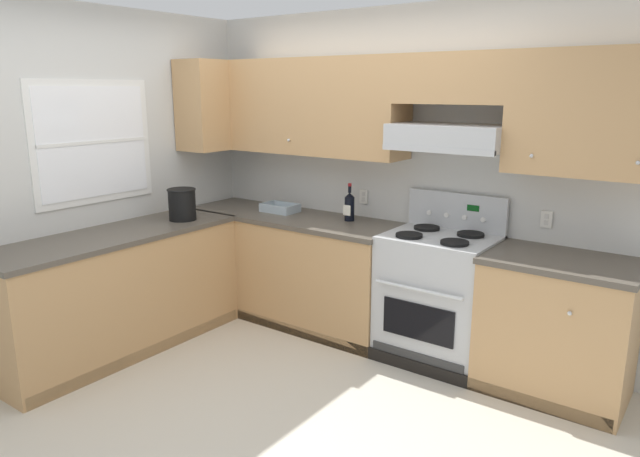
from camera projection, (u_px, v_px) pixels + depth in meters
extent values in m
plane|color=beige|center=(242.00, 396.00, 3.78)|extent=(7.04, 7.04, 0.00)
cube|color=silver|center=(426.00, 177.00, 4.49)|extent=(4.68, 0.12, 2.55)
cube|color=tan|center=(302.00, 106.00, 4.76)|extent=(1.85, 0.34, 0.76)
cube|color=tan|center=(594.00, 113.00, 3.50)|extent=(0.98, 0.34, 0.76)
cube|color=tan|center=(456.00, 78.00, 3.96)|extent=(0.80, 0.34, 0.34)
cube|color=#B7BABC|center=(450.00, 137.00, 4.02)|extent=(0.80, 0.46, 0.17)
cube|color=#B7BABC|center=(436.00, 150.00, 3.86)|extent=(0.80, 0.03, 0.04)
sphere|color=silver|center=(289.00, 140.00, 4.68)|extent=(0.02, 0.02, 0.02)
sphere|color=silver|center=(531.00, 156.00, 3.58)|extent=(0.02, 0.02, 0.02)
sphere|color=silver|center=(638.00, 163.00, 3.25)|extent=(0.02, 0.02, 0.02)
cube|color=silver|center=(364.00, 197.00, 4.78)|extent=(0.08, 0.01, 0.12)
cube|color=silver|center=(363.00, 194.00, 4.77)|extent=(0.03, 0.00, 0.03)
cube|color=silver|center=(363.00, 199.00, 4.78)|extent=(0.03, 0.00, 0.03)
cube|color=silver|center=(546.00, 219.00, 3.94)|extent=(0.08, 0.01, 0.12)
cube|color=silver|center=(547.00, 216.00, 3.94)|extent=(0.03, 0.00, 0.03)
cube|color=silver|center=(546.00, 223.00, 3.95)|extent=(0.03, 0.00, 0.03)
cube|color=silver|center=(92.00, 178.00, 4.49)|extent=(0.12, 4.00, 2.55)
cube|color=white|center=(92.00, 142.00, 4.39)|extent=(0.04, 1.00, 0.92)
cube|color=white|center=(94.00, 142.00, 4.37)|extent=(0.01, 0.90, 0.82)
cube|color=white|center=(94.00, 142.00, 4.37)|extent=(0.01, 0.90, 0.02)
cube|color=tan|center=(215.00, 105.00, 5.09)|extent=(0.34, 0.64, 0.76)
cube|color=tan|center=(292.00, 269.00, 4.99)|extent=(1.91, 0.61, 0.87)
cube|color=#51493F|center=(291.00, 217.00, 4.88)|extent=(1.93, 0.63, 0.04)
cube|color=tan|center=(556.00, 329.00, 3.74)|extent=(0.90, 0.61, 0.87)
cube|color=#51493F|center=(563.00, 262.00, 3.64)|extent=(0.92, 0.63, 0.04)
cube|color=black|center=(356.00, 347.00, 4.38)|extent=(3.54, 0.06, 0.09)
sphere|color=silver|center=(233.00, 243.00, 4.90)|extent=(0.03, 0.03, 0.03)
sphere|color=silver|center=(570.00, 313.00, 3.36)|extent=(0.03, 0.03, 0.03)
cube|color=tan|center=(119.00, 294.00, 4.39)|extent=(0.61, 1.89, 0.87)
cube|color=#51493F|center=(114.00, 236.00, 4.28)|extent=(0.63, 1.91, 0.04)
cube|color=black|center=(146.00, 351.00, 4.32)|extent=(0.06, 1.85, 0.09)
cube|color=#B7BABC|center=(437.00, 299.00, 4.22)|extent=(0.76, 0.58, 0.91)
cube|color=black|center=(418.00, 322.00, 4.00)|extent=(0.53, 0.01, 0.26)
cylinder|color=silver|center=(418.00, 290.00, 3.93)|extent=(0.65, 0.02, 0.02)
cube|color=#333333|center=(416.00, 360.00, 4.07)|extent=(0.70, 0.01, 0.11)
cube|color=#B7BABC|center=(440.00, 238.00, 4.11)|extent=(0.76, 0.58, 0.02)
cube|color=#B7BABC|center=(456.00, 212.00, 4.29)|extent=(0.76, 0.04, 0.29)
cube|color=#053F0C|center=(473.00, 208.00, 4.19)|extent=(0.09, 0.01, 0.04)
cylinder|color=black|center=(409.00, 235.00, 4.09)|extent=(0.19, 0.19, 0.02)
cylinder|color=black|center=(409.00, 236.00, 4.09)|extent=(0.07, 0.07, 0.01)
cylinder|color=black|center=(455.00, 243.00, 3.90)|extent=(0.19, 0.19, 0.02)
cylinder|color=black|center=(455.00, 244.00, 3.90)|extent=(0.07, 0.07, 0.01)
cylinder|color=black|center=(427.00, 228.00, 4.31)|extent=(0.19, 0.19, 0.02)
cylinder|color=black|center=(427.00, 229.00, 4.31)|extent=(0.07, 0.07, 0.01)
cylinder|color=black|center=(471.00, 234.00, 4.12)|extent=(0.19, 0.19, 0.02)
cylinder|color=black|center=(471.00, 235.00, 4.12)|extent=(0.07, 0.07, 0.01)
cylinder|color=white|center=(429.00, 213.00, 4.40)|extent=(0.04, 0.02, 0.04)
cylinder|color=white|center=(446.00, 215.00, 4.32)|extent=(0.04, 0.02, 0.04)
cylinder|color=white|center=(464.00, 217.00, 4.24)|extent=(0.04, 0.02, 0.04)
cylinder|color=white|center=(483.00, 220.00, 4.16)|extent=(0.04, 0.02, 0.04)
cylinder|color=black|center=(349.00, 209.00, 4.65)|extent=(0.08, 0.08, 0.19)
cone|color=black|center=(350.00, 195.00, 4.63)|extent=(0.08, 0.08, 0.04)
cylinder|color=black|center=(350.00, 188.00, 4.61)|extent=(0.03, 0.03, 0.08)
cylinder|color=maroon|center=(350.00, 185.00, 4.61)|extent=(0.03, 0.03, 0.02)
cube|color=silver|center=(347.00, 210.00, 4.62)|extent=(0.07, 0.00, 0.08)
cube|color=#9EADB7|center=(280.00, 211.00, 5.01)|extent=(0.24, 0.16, 0.02)
cube|color=#9EADB7|center=(273.00, 209.00, 4.93)|extent=(0.31, 0.01, 0.07)
cube|color=#9EADB7|center=(287.00, 206.00, 5.08)|extent=(0.31, 0.01, 0.07)
cube|color=#9EADB7|center=(267.00, 206.00, 5.09)|extent=(0.01, 0.18, 0.07)
cube|color=#9EADB7|center=(293.00, 210.00, 4.92)|extent=(0.01, 0.18, 0.07)
cylinder|color=black|center=(182.00, 205.00, 4.68)|extent=(0.22, 0.22, 0.25)
torus|color=black|center=(181.00, 190.00, 4.65)|extent=(0.23, 0.23, 0.01)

